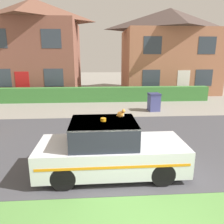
# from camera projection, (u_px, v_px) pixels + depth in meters

# --- Properties ---
(road_strip) EXTENTS (28.00, 6.78, 0.01)m
(road_strip) POSITION_uv_depth(u_px,v_px,m) (125.00, 141.00, 8.46)
(road_strip) COLOR #424247
(road_strip) RESTS_ON ground
(lawn_verge) EXTENTS (28.00, 1.74, 0.01)m
(lawn_verge) POSITION_uv_depth(u_px,v_px,m) (151.00, 223.00, 4.35)
(lawn_verge) COLOR #568C42
(lawn_verge) RESTS_ON ground
(garden_hedge) EXTENTS (15.33, 0.59, 1.04)m
(garden_hedge) POSITION_uv_depth(u_px,v_px,m) (103.00, 94.00, 15.65)
(garden_hedge) COLOR #3D7F38
(garden_hedge) RESTS_ON ground
(police_car) EXTENTS (4.03, 1.65, 1.62)m
(police_car) POSITION_uv_depth(u_px,v_px,m) (110.00, 150.00, 6.02)
(police_car) COLOR black
(police_car) RESTS_ON road_strip
(cat) EXTENTS (0.24, 0.25, 0.25)m
(cat) POSITION_uv_depth(u_px,v_px,m) (121.00, 114.00, 5.81)
(cat) COLOR orange
(cat) RESTS_ON police_car
(house_left) EXTENTS (7.13, 6.34, 7.65)m
(house_left) POSITION_uv_depth(u_px,v_px,m) (36.00, 47.00, 18.21)
(house_left) COLOR brown
(house_left) RESTS_ON ground
(house_right) EXTENTS (8.13, 5.95, 7.15)m
(house_right) POSITION_uv_depth(u_px,v_px,m) (168.00, 51.00, 19.43)
(house_right) COLOR #A86B4C
(house_right) RESTS_ON ground
(wheelie_bin) EXTENTS (0.72, 0.70, 1.07)m
(wheelie_bin) POSITION_uv_depth(u_px,v_px,m) (154.00, 102.00, 13.02)
(wheelie_bin) COLOR #474C8C
(wheelie_bin) RESTS_ON ground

